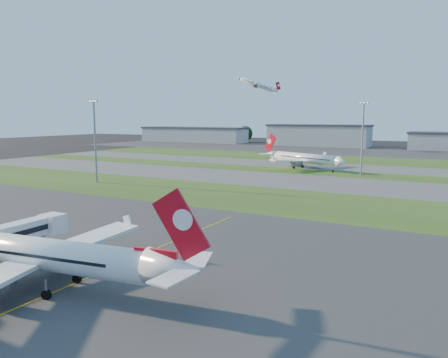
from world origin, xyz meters
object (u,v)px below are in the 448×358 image
Objects in this scene: light_mast_west at (95,136)px; light_mast_centre at (363,134)px; airliner_parked at (39,254)px; airliner_taxiing at (305,159)px.

light_mast_west is 1.00× the size of light_mast_centre.
airliner_taxiing is (-11.21, 132.48, 0.04)m from airliner_parked.
light_mast_centre is (12.73, 122.34, 10.64)m from airliner_parked.
light_mast_west is at bearing 76.91° from airliner_taxiing.
light_mast_centre is (23.94, -10.14, 10.61)m from airliner_taxiing.
light_mast_west is (-46.06, -66.14, 10.61)m from airliner_taxiing.
light_mast_west is at bearing -141.34° from light_mast_centre.
airliner_parked is 1.47× the size of light_mast_west.
light_mast_west reaches higher than airliner_parked.
airliner_parked is at bearing -49.20° from light_mast_west.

